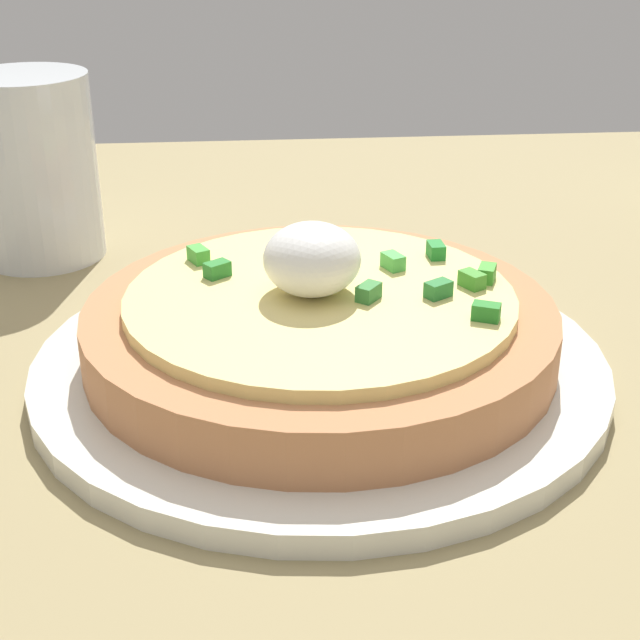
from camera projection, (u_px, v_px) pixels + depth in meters
dining_table at (422, 378)px, 51.60cm from camera, size 91.35×87.61×2.77cm
plate at (320, 365)px, 48.75cm from camera, size 29.21×29.21×1.19cm
pizza at (320, 323)px, 47.72cm from camera, size 23.74×23.74×7.06cm
cup_far at (35, 172)px, 61.86cm from camera, size 8.12×8.12×12.12cm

